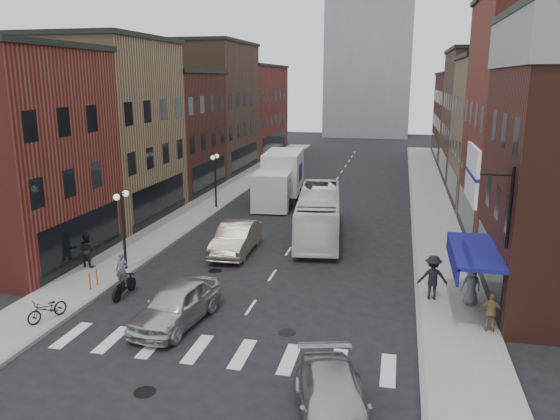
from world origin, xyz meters
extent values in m
plane|color=black|center=(0.00, 0.00, 0.00)|extent=(160.00, 160.00, 0.00)
cube|color=gray|center=(-8.50, 22.00, 0.07)|extent=(3.00, 74.00, 0.15)
cube|color=gray|center=(8.50, 22.00, 0.07)|extent=(3.00, 74.00, 0.15)
cube|color=gray|center=(-7.00, 22.00, 0.00)|extent=(0.20, 74.00, 0.16)
cube|color=gray|center=(7.00, 22.00, 0.00)|extent=(0.20, 74.00, 0.16)
cube|color=silver|center=(0.00, -3.00, 0.00)|extent=(12.00, 2.20, 0.01)
cube|color=black|center=(-10.02, 4.50, 1.60)|extent=(0.08, 7.20, 2.20)
cube|color=olive|center=(-15.00, 14.00, 6.00)|extent=(10.00, 10.00, 12.00)
cube|color=black|center=(-10.02, 14.00, 1.60)|extent=(0.08, 8.00, 2.20)
cube|color=black|center=(-15.00, 14.00, 12.15)|extent=(10.30, 10.20, 0.30)
cube|color=#482219|center=(-15.00, 24.00, 5.00)|extent=(10.00, 10.00, 10.00)
cube|color=black|center=(-10.02, 24.00, 1.60)|extent=(0.08, 8.00, 2.20)
cube|color=black|center=(-15.00, 24.00, 10.15)|extent=(10.30, 10.20, 0.30)
cube|color=#4E3827|center=(-15.00, 35.00, 6.50)|extent=(10.00, 12.00, 13.00)
cube|color=black|center=(-10.02, 35.00, 1.60)|extent=(0.08, 9.60, 2.20)
cube|color=black|center=(-15.00, 35.00, 13.15)|extent=(10.30, 12.20, 0.30)
cube|color=maroon|center=(-15.00, 49.00, 5.50)|extent=(10.00, 16.00, 11.00)
cube|color=black|center=(-10.02, 49.00, 1.60)|extent=(0.08, 12.80, 2.20)
cube|color=black|center=(-15.00, 49.00, 11.15)|extent=(10.30, 16.20, 0.30)
cube|color=black|center=(10.02, 4.50, 1.60)|extent=(0.08, 7.20, 2.20)
cube|color=black|center=(10.02, 14.00, 1.60)|extent=(0.08, 8.00, 2.20)
cube|color=olive|center=(15.00, 24.00, 5.50)|extent=(10.00, 10.00, 11.00)
cube|color=black|center=(10.02, 24.00, 1.60)|extent=(0.08, 8.00, 2.20)
cube|color=black|center=(15.00, 24.00, 11.15)|extent=(10.30, 10.20, 0.30)
cube|color=#4E3827|center=(15.00, 35.00, 6.00)|extent=(10.00, 12.00, 12.00)
cube|color=black|center=(10.02, 35.00, 1.60)|extent=(0.08, 9.60, 2.20)
cube|color=black|center=(15.00, 35.00, 12.15)|extent=(10.30, 12.20, 0.30)
cube|color=#482219|center=(15.00, 49.00, 5.00)|extent=(10.00, 16.00, 10.00)
cube|color=black|center=(10.02, 49.00, 1.60)|extent=(0.08, 12.80, 2.20)
cube|color=black|center=(15.00, 49.00, 10.15)|extent=(10.30, 16.20, 0.30)
cube|color=navy|center=(9.10, 2.50, 2.70)|extent=(1.80, 5.00, 0.15)
cube|color=navy|center=(8.25, 2.50, 2.35)|extent=(0.10, 5.00, 0.70)
cylinder|color=black|center=(9.90, 0.50, 5.00)|extent=(0.12, 0.12, 3.00)
cylinder|color=black|center=(9.20, 0.50, 6.20)|extent=(1.40, 0.08, 0.08)
cube|color=silver|center=(8.50, 0.50, 6.20)|extent=(0.12, 3.00, 2.00)
cylinder|color=black|center=(-7.40, 4.00, 2.00)|extent=(0.14, 0.14, 4.00)
cylinder|color=black|center=(-7.40, 4.00, 4.00)|extent=(0.06, 0.90, 0.06)
sphere|color=white|center=(-7.40, 3.55, 3.95)|extent=(0.32, 0.32, 0.32)
sphere|color=white|center=(-7.40, 4.45, 3.95)|extent=(0.32, 0.32, 0.32)
cylinder|color=black|center=(-7.40, 18.00, 2.00)|extent=(0.14, 0.14, 4.00)
cylinder|color=black|center=(-7.40, 18.00, 4.00)|extent=(0.06, 0.90, 0.06)
sphere|color=white|center=(-7.40, 17.55, 3.95)|extent=(0.32, 0.32, 0.32)
sphere|color=white|center=(-7.40, 18.45, 3.95)|extent=(0.32, 0.32, 0.32)
cylinder|color=#D8590C|center=(-7.60, 1.00, 0.55)|extent=(0.08, 0.08, 0.80)
cylinder|color=#D8590C|center=(-7.60, 1.60, 0.55)|extent=(0.08, 0.08, 0.80)
cube|color=silver|center=(-3.17, 18.22, 1.48)|extent=(2.87, 3.07, 2.75)
cube|color=black|center=(-3.17, 18.22, 1.76)|extent=(2.80, 1.76, 1.21)
cube|color=silver|center=(-3.17, 22.40, 2.31)|extent=(3.22, 5.92, 3.19)
cube|color=navy|center=(-3.17, 22.40, 2.31)|extent=(2.96, 2.42, 1.32)
cube|color=black|center=(-3.17, 22.18, 0.49)|extent=(3.01, 7.32, 0.38)
cylinder|color=black|center=(-4.43, 18.44, 0.49)|extent=(0.31, 0.99, 0.99)
cylinder|color=black|center=(-1.90, 18.44, 0.49)|extent=(0.31, 0.99, 0.99)
cylinder|color=black|center=(-4.43, 22.18, 0.49)|extent=(0.31, 0.99, 0.99)
cylinder|color=black|center=(-1.90, 22.18, 0.49)|extent=(0.31, 0.99, 0.99)
cylinder|color=black|center=(-4.43, 24.38, 0.49)|extent=(0.31, 0.99, 0.99)
cylinder|color=black|center=(-1.90, 24.38, 0.49)|extent=(0.31, 0.99, 0.99)
cylinder|color=black|center=(-5.90, 1.70, 0.30)|extent=(0.13, 0.61, 0.61)
cylinder|color=black|center=(-5.90, 0.32, 0.30)|extent=(0.13, 0.61, 0.61)
cube|color=black|center=(-5.90, 1.01, 0.51)|extent=(0.37, 1.13, 0.32)
cube|color=black|center=(-5.90, 1.52, 0.88)|extent=(0.51, 0.12, 0.06)
imported|color=#515258|center=(-5.90, 0.92, 1.27)|extent=(0.60, 0.43, 1.52)
imported|color=white|center=(1.22, 12.39, 1.47)|extent=(3.65, 10.75, 2.93)
imported|color=silver|center=(-2.45, -1.18, 0.83)|extent=(2.61, 5.11, 1.67)
imported|color=#B4A692|center=(-2.81, 8.08, 0.85)|extent=(1.92, 5.21, 1.70)
imported|color=#A9A9AD|center=(4.47, -6.49, 0.72)|extent=(3.18, 5.29, 1.43)
imported|color=black|center=(-7.50, -2.25, 0.60)|extent=(1.20, 1.83, 0.91)
imported|color=black|center=(-9.46, 3.87, 1.05)|extent=(0.95, 0.66, 1.79)
imported|color=black|center=(7.58, 3.32, 1.14)|extent=(1.33, 0.75, 1.98)
imported|color=olive|center=(9.60, 0.48, 0.93)|extent=(0.95, 0.53, 1.56)
imported|color=slate|center=(9.15, 3.05, 1.00)|extent=(0.93, 0.71, 1.70)
camera|label=1|loc=(5.92, -19.95, 9.52)|focal=35.00mm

